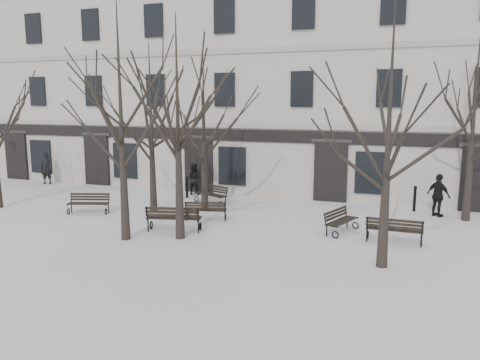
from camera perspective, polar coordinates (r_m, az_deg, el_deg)
The scene contains 19 objects.
ground at distance 16.85m, azimuth -5.55°, elevation -7.10°, with size 100.00×100.00×0.00m, color silver.
building at distance 28.39m, azimuth 5.79°, elevation 10.93°, with size 40.40×10.20×11.40m.
tree_1 at distance 16.49m, azimuth -14.43°, elevation 10.27°, with size 5.72×5.72×8.17m.
tree_2 at distance 16.23m, azimuth -7.65°, elevation 9.55°, with size 5.42×5.42×7.74m.
tree_3 at distance 13.84m, azimuth 17.83°, elevation 8.85°, with size 5.33×5.33×7.61m.
tree_4 at distance 20.54m, azimuth -10.85°, elevation 8.64°, with size 5.09×5.09×7.28m.
tree_5 at distance 20.69m, azimuth -4.46°, elevation 8.37°, with size 4.92×4.92×7.03m.
tree_6 at distance 20.80m, azimuth 26.76°, elevation 8.93°, with size 5.55×5.55×7.92m.
bench_0 at distance 21.37m, azimuth -17.96°, elevation -2.64°, with size 1.82×1.12×0.87m.
bench_1 at distance 17.64m, azimuth -8.08°, elevation -4.54°, with size 2.11×1.20×1.01m.
bench_2 at distance 16.90m, azimuth 18.29°, elevation -5.70°, with size 1.88×0.71×0.94m.
bench_3 at distance 22.30m, azimuth -3.48°, elevation -1.67°, with size 1.83×1.27×0.88m.
bench_4 at distance 19.13m, azimuth -4.18°, elevation -3.64°, with size 1.75×1.06×0.84m.
bench_5 at distance 17.78m, azimuth 12.12°, elevation -4.80°, with size 1.14×1.82×0.87m.
bollard_a at distance 23.69m, azimuth -6.50°, elevation -0.78°, with size 0.14×0.14×1.10m.
bollard_b at distance 22.06m, azimuth 20.53°, elevation -2.03°, with size 0.15×0.15×1.16m.
pedestrian_a at distance 29.86m, azimuth -22.40°, elevation -0.45°, with size 0.69×0.46×1.90m, color black.
pedestrian_b at distance 24.73m, azimuth -5.67°, elevation -1.72°, with size 0.79×0.61×1.61m, color black.
pedestrian_c at distance 21.55m, azimuth 22.87°, elevation -4.12°, with size 1.07×0.45×1.83m, color black.
Camera 1 is at (7.01, -14.54, 4.82)m, focal length 35.00 mm.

